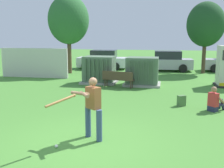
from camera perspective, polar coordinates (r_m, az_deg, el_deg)
ground_plane at (r=7.53m, az=-5.69°, el=-12.17°), size 96.00×96.00×0.00m
fence_panel at (r=19.37m, az=-16.01°, el=4.27°), size 4.80×0.12×2.00m
transformer_west at (r=16.47m, az=-2.67°, el=2.94°), size 2.10×1.70×1.62m
transformer_mid_west at (r=15.79m, az=6.38°, el=2.58°), size 2.10×1.70×1.62m
park_bench at (r=14.99m, az=1.25°, el=1.25°), size 1.84×0.79×0.92m
batter at (r=7.46m, az=-4.29°, el=-4.49°), size 1.16×1.45×1.74m
sports_ball at (r=7.32m, az=-11.60°, el=-12.66°), size 0.09×0.09×0.09m
seated_spectator at (r=11.11m, az=20.78°, el=-3.41°), size 0.75×0.73×0.96m
backpack at (r=11.51m, az=14.33°, el=-3.43°), size 0.38×0.37×0.44m
tree_left at (r=20.97m, az=-9.10°, el=13.12°), size 3.04×3.04×5.81m
tree_center_left at (r=21.78m, az=19.06°, el=11.71°), size 2.78×2.78×5.32m
parked_car_leftmost at (r=24.97m, az=-14.89°, el=5.00°), size 4.22×1.97×1.62m
parked_car_left_of_center at (r=23.56m, az=-1.99°, el=5.04°), size 4.27×2.06×1.62m
parked_car_right_of_center at (r=22.65m, az=11.30°, el=4.64°), size 4.27×2.06×1.62m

